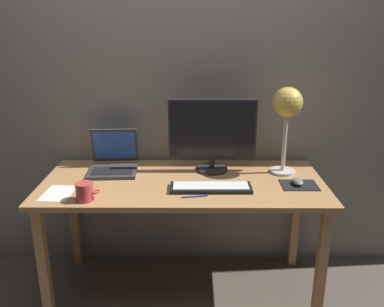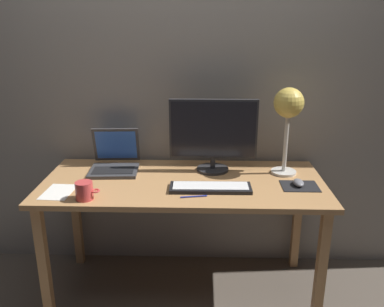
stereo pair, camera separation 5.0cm
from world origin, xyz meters
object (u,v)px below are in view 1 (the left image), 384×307
(pen, at_px, (195,196))
(desk_lamp, at_px, (287,108))
(monitor, at_px, (212,133))
(coffee_mug, at_px, (85,192))
(keyboard_main, at_px, (211,187))
(mouse, at_px, (298,182))
(laptop, at_px, (114,159))

(pen, bearing_deg, desk_lamp, 34.34)
(monitor, bearing_deg, coffee_mug, -146.63)
(keyboard_main, xyz_separation_m, pen, (-0.09, -0.10, -0.01))
(desk_lamp, distance_m, pen, 0.75)
(mouse, xyz_separation_m, coffee_mug, (-1.13, -0.20, 0.03))
(mouse, bearing_deg, monitor, 153.81)
(laptop, distance_m, pen, 0.64)
(laptop, bearing_deg, coffee_mug, -97.93)
(monitor, relative_size, pen, 3.71)
(desk_lamp, distance_m, coffee_mug, 1.21)
(desk_lamp, distance_m, mouse, 0.42)
(keyboard_main, height_order, desk_lamp, desk_lamp)
(laptop, bearing_deg, keyboard_main, -27.79)
(monitor, height_order, mouse, monitor)
(monitor, bearing_deg, keyboard_main, -93.36)
(coffee_mug, height_order, pen, coffee_mug)
(mouse, distance_m, coffee_mug, 1.15)
(monitor, xyz_separation_m, pen, (-0.10, -0.39, -0.23))
(desk_lamp, relative_size, coffee_mug, 4.11)
(mouse, bearing_deg, desk_lamp, 102.94)
(laptop, xyz_separation_m, coffee_mug, (-0.06, -0.45, -0.02))
(mouse, bearing_deg, pen, -164.01)
(laptop, height_order, desk_lamp, desk_lamp)
(pen, bearing_deg, coffee_mug, -175.88)
(mouse, height_order, pen, mouse)
(monitor, height_order, desk_lamp, desk_lamp)
(laptop, distance_m, mouse, 1.09)
(keyboard_main, relative_size, mouse, 4.60)
(keyboard_main, height_order, laptop, laptop)
(monitor, xyz_separation_m, coffee_mug, (-0.66, -0.43, -0.19))
(mouse, bearing_deg, coffee_mug, -169.74)
(desk_lamp, xyz_separation_m, mouse, (0.05, -0.20, -0.37))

